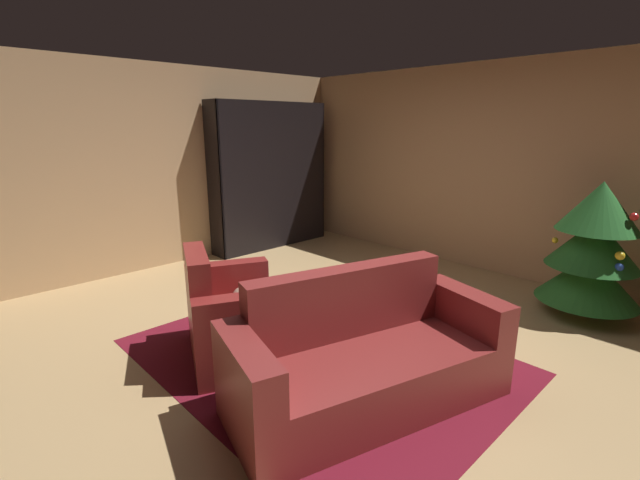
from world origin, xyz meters
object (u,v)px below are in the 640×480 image
Objects in this scene: book_stack_on_table at (321,295)px; bottle_on_table at (304,298)px; decorated_tree at (593,248)px; armchair_red at (232,319)px; coffee_table at (317,308)px; bookshelf_unit at (277,177)px; couch_red at (365,360)px.

book_stack_on_table is 0.85× the size of bottle_on_table.
armchair_red is at bearing -120.55° from decorated_tree.
armchair_red is 0.70m from coffee_table.
bookshelf_unit is 3.60m from bottle_on_table.
bottle_on_table is (0.03, -0.17, 0.14)m from coffee_table.
coffee_table is at bearing 99.65° from bottle_on_table.
decorated_tree is (0.60, 2.63, 0.39)m from couch_red.
book_stack_on_table is (2.91, -1.89, -0.56)m from bookshelf_unit.
armchair_red is (2.46, -2.45, -0.74)m from bookshelf_unit.
bookshelf_unit is 3.51m from book_stack_on_table.
couch_red is at bearing -18.30° from coffee_table.
bottle_on_table reaches higher than coffee_table.
book_stack_on_table is at bearing 51.24° from armchair_red.
armchair_red is at bearing -164.57° from couch_red.
coffee_table is (0.42, 0.55, 0.07)m from armchair_red.
book_stack_on_table is at bearing -32.95° from bookshelf_unit.
couch_red is 8.60× the size of bottle_on_table.
bookshelf_unit reaches higher than bottle_on_table.
bottle_on_table is (-0.00, -0.18, 0.02)m from book_stack_on_table.
book_stack_on_table is (0.03, 0.01, 0.11)m from coffee_table.
armchair_red reaches higher than bottle_on_table.
armchair_red is at bearing -128.76° from book_stack_on_table.
bottle_on_table is 2.88m from decorated_tree.
book_stack_on_table is at bearing 88.77° from bottle_on_table.
decorated_tree is (1.74, 2.95, 0.37)m from armchair_red.
decorated_tree is (4.20, 0.50, -0.37)m from bookshelf_unit.
couch_red is (1.14, 0.31, -0.02)m from armchair_red.
bottle_on_table is (0.45, 0.38, 0.21)m from armchair_red.
bottle_on_table is at bearing -91.23° from book_stack_on_table.
couch_red is (3.60, -2.13, -0.76)m from bookshelf_unit.
book_stack_on_table is at bearing 160.03° from couch_red.
bookshelf_unit is 3.55m from armchair_red.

